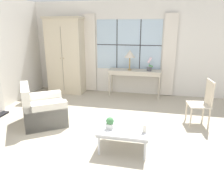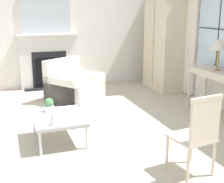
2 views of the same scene
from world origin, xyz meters
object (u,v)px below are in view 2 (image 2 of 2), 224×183
at_px(fireplace, 49,57).
at_px(armchair_upholstered, 74,88).
at_px(pillar_candle, 53,120).
at_px(console_table, 223,77).
at_px(table_lamp, 219,44).
at_px(armoire, 164,40).
at_px(side_chair_wooden, 198,132).
at_px(coffee_table, 59,118).
at_px(potted_plant_small, 49,105).

xyz_separation_m(fireplace, armchair_upholstered, (1.39, 0.30, -0.46)).
bearing_deg(armchair_upholstered, pillar_candle, -18.84).
relative_size(console_table, table_lamp, 2.64).
bearing_deg(fireplace, armoire, 69.33).
xyz_separation_m(table_lamp, armchair_upholstered, (-1.61, -2.31, -1.00)).
height_order(side_chair_wooden, coffee_table, side_chair_wooden).
height_order(fireplace, pillar_candle, fireplace).
relative_size(table_lamp, pillar_candle, 3.79).
bearing_deg(console_table, side_chair_wooden, -44.69).
distance_m(side_chair_wooden, potted_plant_small, 2.26).
relative_size(side_chair_wooden, coffee_table, 1.14).
bearing_deg(coffee_table, side_chair_wooden, 41.07).
bearing_deg(side_chair_wooden, potted_plant_small, -141.15).
bearing_deg(potted_plant_small, table_lamp, 91.63).
distance_m(armchair_upholstered, potted_plant_small, 1.87).
bearing_deg(pillar_candle, console_table, 99.56).
bearing_deg(armoire, fireplace, -110.67).
distance_m(armoire, potted_plant_small, 3.77).
height_order(armoire, coffee_table, armoire).
bearing_deg(fireplace, coffee_table, -6.12).
bearing_deg(table_lamp, coffee_table, -83.65).
distance_m(armoire, side_chair_wooden, 4.24).
height_order(fireplace, potted_plant_small, fireplace).
xyz_separation_m(side_chair_wooden, potted_plant_small, (-1.76, -1.41, -0.06)).
bearing_deg(side_chair_wooden, table_lamp, 138.33).
xyz_separation_m(fireplace, table_lamp, (3.00, 2.60, 0.54)).
bearing_deg(table_lamp, pillar_candle, -77.59).
relative_size(fireplace, armchair_upholstered, 1.71).
bearing_deg(fireplace, pillar_candle, -7.55).
xyz_separation_m(console_table, potted_plant_small, (-0.07, -3.09, -0.23)).
distance_m(table_lamp, side_chair_wooden, 2.57).
xyz_separation_m(armoire, potted_plant_small, (2.10, -3.06, -0.68)).
distance_m(fireplace, console_table, 4.11).
height_order(console_table, table_lamp, table_lamp).
relative_size(fireplace, pillar_candle, 13.98).
height_order(armchair_upholstered, pillar_candle, armchair_upholstered).
bearing_deg(coffee_table, fireplace, 173.88).
bearing_deg(armchair_upholstered, table_lamp, 55.02).
bearing_deg(console_table, pillar_candle, -80.44).
relative_size(armchair_upholstered, coffee_table, 1.48).
xyz_separation_m(side_chair_wooden, pillar_candle, (-1.16, -1.45, -0.09)).
bearing_deg(console_table, coffee_table, -86.66).
bearing_deg(fireplace, console_table, 39.85).
height_order(table_lamp, pillar_candle, table_lamp).
relative_size(side_chair_wooden, potted_plant_small, 4.84).
bearing_deg(potted_plant_small, console_table, 88.74).
xyz_separation_m(armoire, coffee_table, (2.35, -2.96, -0.82)).
xyz_separation_m(console_table, pillar_candle, (0.53, -3.12, -0.26)).
relative_size(armoire, side_chair_wooden, 2.35).
xyz_separation_m(console_table, table_lamp, (-0.15, -0.03, 0.56)).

